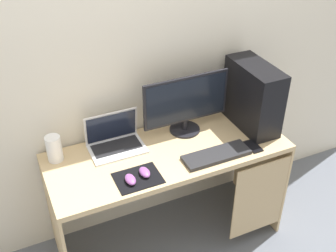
{
  "coord_description": "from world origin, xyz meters",
  "views": [
    {
      "loc": [
        -0.85,
        -1.87,
        2.34
      ],
      "look_at": [
        0.0,
        0.0,
        0.95
      ],
      "focal_mm": 44.73,
      "sensor_mm": 36.0,
      "label": 1
    }
  ],
  "objects_px": {
    "monitor": "(186,104)",
    "laptop": "(115,141)",
    "speaker": "(54,149)",
    "cell_phone": "(253,146)",
    "mouse_left": "(145,172)",
    "keyboard": "(216,155)",
    "mouse_right": "(130,180)",
    "pc_tower": "(253,96)"
  },
  "relations": [
    {
      "from": "monitor",
      "to": "keyboard",
      "type": "height_order",
      "value": "monitor"
    },
    {
      "from": "cell_phone",
      "to": "mouse_left",
      "type": "bearing_deg",
      "value": 177.58
    },
    {
      "from": "laptop",
      "to": "mouse_right",
      "type": "height_order",
      "value": "laptop"
    },
    {
      "from": "speaker",
      "to": "mouse_right",
      "type": "bearing_deg",
      "value": -48.51
    },
    {
      "from": "keyboard",
      "to": "mouse_left",
      "type": "bearing_deg",
      "value": 177.5
    },
    {
      "from": "pc_tower",
      "to": "laptop",
      "type": "relative_size",
      "value": 1.29
    },
    {
      "from": "speaker",
      "to": "monitor",
      "type": "bearing_deg",
      "value": -3.3
    },
    {
      "from": "mouse_left",
      "to": "monitor",
      "type": "bearing_deg",
      "value": 36.65
    },
    {
      "from": "monitor",
      "to": "pc_tower",
      "type": "bearing_deg",
      "value": -14.46
    },
    {
      "from": "keyboard",
      "to": "mouse_left",
      "type": "distance_m",
      "value": 0.46
    },
    {
      "from": "keyboard",
      "to": "mouse_left",
      "type": "relative_size",
      "value": 4.38
    },
    {
      "from": "keyboard",
      "to": "speaker",
      "type": "bearing_deg",
      "value": 157.18
    },
    {
      "from": "pc_tower",
      "to": "mouse_right",
      "type": "xyz_separation_m",
      "value": [
        -0.93,
        -0.22,
        -0.2
      ]
    },
    {
      "from": "monitor",
      "to": "keyboard",
      "type": "xyz_separation_m",
      "value": [
        0.05,
        -0.33,
        -0.2
      ]
    },
    {
      "from": "pc_tower",
      "to": "cell_phone",
      "type": "height_order",
      "value": "pc_tower"
    },
    {
      "from": "monitor",
      "to": "keyboard",
      "type": "bearing_deg",
      "value": -81.59
    },
    {
      "from": "speaker",
      "to": "mouse_left",
      "type": "relative_size",
      "value": 1.71
    },
    {
      "from": "speaker",
      "to": "cell_phone",
      "type": "xyz_separation_m",
      "value": [
        1.15,
        -0.38,
        -0.08
      ]
    },
    {
      "from": "speaker",
      "to": "mouse_right",
      "type": "height_order",
      "value": "speaker"
    },
    {
      "from": "speaker",
      "to": "cell_phone",
      "type": "height_order",
      "value": "speaker"
    },
    {
      "from": "pc_tower",
      "to": "cell_phone",
      "type": "bearing_deg",
      "value": -118.54
    },
    {
      "from": "mouse_left",
      "to": "mouse_right",
      "type": "relative_size",
      "value": 1.0
    },
    {
      "from": "keyboard",
      "to": "mouse_left",
      "type": "height_order",
      "value": "mouse_left"
    },
    {
      "from": "mouse_right",
      "to": "cell_phone",
      "type": "bearing_deg",
      "value": -0.37
    },
    {
      "from": "mouse_right",
      "to": "monitor",
      "type": "bearing_deg",
      "value": 33.17
    },
    {
      "from": "keyboard",
      "to": "mouse_left",
      "type": "xyz_separation_m",
      "value": [
        -0.46,
        0.02,
        0.01
      ]
    },
    {
      "from": "pc_tower",
      "to": "speaker",
      "type": "bearing_deg",
      "value": 172.87
    },
    {
      "from": "speaker",
      "to": "mouse_left",
      "type": "xyz_separation_m",
      "value": [
        0.43,
        -0.35,
        -0.06
      ]
    },
    {
      "from": "laptop",
      "to": "speaker",
      "type": "relative_size",
      "value": 2.05
    },
    {
      "from": "laptop",
      "to": "speaker",
      "type": "height_order",
      "value": "laptop"
    },
    {
      "from": "monitor",
      "to": "speaker",
      "type": "bearing_deg",
      "value": 176.7
    },
    {
      "from": "laptop",
      "to": "monitor",
      "type": "bearing_deg",
      "value": -2.82
    },
    {
      "from": "monitor",
      "to": "laptop",
      "type": "xyz_separation_m",
      "value": [
        -0.47,
        0.02,
        -0.16
      ]
    },
    {
      "from": "laptop",
      "to": "mouse_right",
      "type": "xyz_separation_m",
      "value": [
        -0.03,
        -0.35,
        -0.02
      ]
    },
    {
      "from": "keyboard",
      "to": "mouse_right",
      "type": "distance_m",
      "value": 0.55
    },
    {
      "from": "pc_tower",
      "to": "speaker",
      "type": "distance_m",
      "value": 1.29
    },
    {
      "from": "monitor",
      "to": "mouse_right",
      "type": "relative_size",
      "value": 6.01
    },
    {
      "from": "mouse_left",
      "to": "mouse_right",
      "type": "xyz_separation_m",
      "value": [
        -0.09,
        -0.03,
        0.0
      ]
    },
    {
      "from": "pc_tower",
      "to": "keyboard",
      "type": "distance_m",
      "value": 0.48
    },
    {
      "from": "mouse_left",
      "to": "laptop",
      "type": "bearing_deg",
      "value": 100.98
    },
    {
      "from": "laptop",
      "to": "keyboard",
      "type": "bearing_deg",
      "value": -33.73
    },
    {
      "from": "laptop",
      "to": "cell_phone",
      "type": "xyz_separation_m",
      "value": [
        0.78,
        -0.36,
        -0.04
      ]
    }
  ]
}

